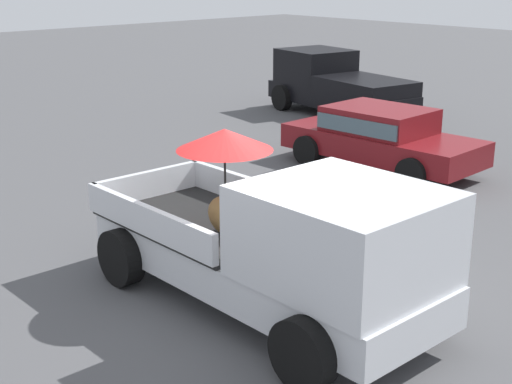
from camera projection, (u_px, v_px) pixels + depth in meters
The scene contains 4 objects.
ground_plane at pixel (259, 304), 9.54m from camera, with size 80.00×80.00×0.00m, color #4C4C4F.
pickup_truck_main at pixel (284, 245), 8.93m from camera, with size 5.06×2.26×2.24m.
pickup_truck_red at pixel (336, 85), 21.28m from camera, with size 5.02×2.75×1.80m.
parked_sedan_near at pixel (381, 135), 15.63m from camera, with size 4.38×2.13×1.33m.
Camera 1 is at (6.35, -5.89, 4.27)m, focal length 51.16 mm.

